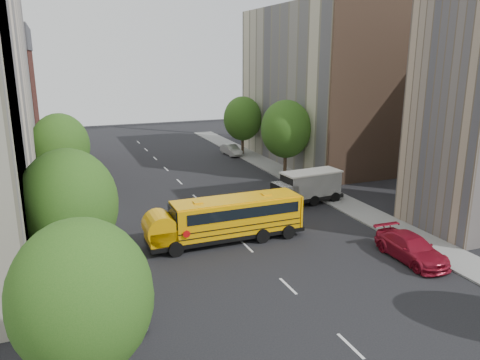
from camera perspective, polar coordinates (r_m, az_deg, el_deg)
ground at (r=33.58m, az=-0.46°, el=-6.89°), size 120.00×120.00×0.00m
sidewalk_left at (r=36.25m, az=-20.80°, el=-6.13°), size 3.00×80.00×0.12m
sidewalk_right at (r=42.82m, az=11.55°, el=-2.23°), size 3.00×80.00×0.12m
lane_markings at (r=42.53m, az=-5.36°, el=-2.18°), size 0.15×64.00×0.01m
building_right_far at (r=57.23m, az=9.28°, el=11.28°), size 10.00×22.00×18.00m
building_right_sidewall at (r=48.14m, az=16.08°, el=10.23°), size 10.10×0.30×18.00m
street_tree_0 at (r=16.98m, az=-18.73°, el=-13.49°), size 4.80×4.80×7.41m
street_tree_1 at (r=26.16m, az=-20.15°, el=-2.76°), size 5.12×5.12×7.90m
street_tree_2 at (r=43.73m, az=-21.04°, el=3.86°), size 4.99×4.99×7.71m
street_tree_4 at (r=49.04m, az=5.62°, el=6.19°), size 5.25×5.25×8.10m
street_tree_5 at (r=59.90m, az=0.32°, el=7.50°), size 4.86×4.86×7.51m
school_bus at (r=32.18m, az=-1.86°, el=-4.59°), size 11.04×2.80×3.11m
safari_truck at (r=40.91m, az=8.12°, el=-0.81°), size 6.73×2.95×2.80m
parked_car_0 at (r=24.40m, az=-13.56°, el=-14.40°), size 1.86×4.24×1.42m
parked_car_1 at (r=39.29m, az=-17.14°, el=-3.06°), size 1.76×4.83×1.58m
parked_car_2 at (r=54.02m, az=-18.55°, el=1.58°), size 2.73×5.29×1.43m
parked_car_3 at (r=31.55m, az=20.15°, el=-7.79°), size 2.36×5.54×1.59m
parked_car_5 at (r=60.45m, az=-1.08°, el=3.70°), size 1.77×4.27×1.37m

